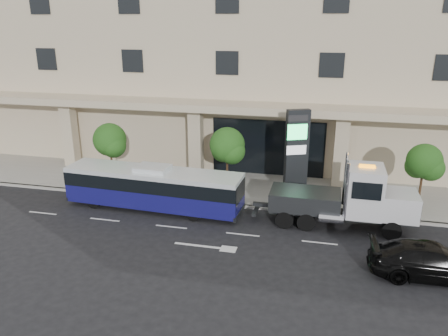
# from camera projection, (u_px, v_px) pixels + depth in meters

# --- Properties ---
(ground) EXTENTS (120.00, 120.00, 0.00)m
(ground) POSITION_uv_depth(u_px,v_px,m) (248.00, 222.00, 24.52)
(ground) COLOR black
(ground) RESTS_ON ground
(sidewalk) EXTENTS (120.00, 6.00, 0.15)m
(sidewalk) POSITION_uv_depth(u_px,v_px,m) (261.00, 189.00, 29.11)
(sidewalk) COLOR gray
(sidewalk) RESTS_ON ground
(curb) EXTENTS (120.00, 0.30, 0.15)m
(curb) POSITION_uv_depth(u_px,v_px,m) (254.00, 207.00, 26.34)
(curb) COLOR gray
(curb) RESTS_ON ground
(convention_center) EXTENTS (60.00, 17.60, 20.00)m
(convention_center) POSITION_uv_depth(u_px,v_px,m) (283.00, 31.00, 35.55)
(convention_center) COLOR #C5B594
(convention_center) RESTS_ON ground
(tree_left) EXTENTS (2.27, 2.20, 4.22)m
(tree_left) POSITION_uv_depth(u_px,v_px,m) (110.00, 142.00, 28.97)
(tree_left) COLOR #422B19
(tree_left) RESTS_ON sidewalk
(tree_mid) EXTENTS (2.28, 2.20, 4.38)m
(tree_mid) POSITION_uv_depth(u_px,v_px,m) (228.00, 147.00, 27.21)
(tree_mid) COLOR #422B19
(tree_mid) RESTS_ON sidewalk
(tree_right) EXTENTS (2.10, 2.00, 4.04)m
(tree_right) POSITION_uv_depth(u_px,v_px,m) (424.00, 164.00, 24.82)
(tree_right) COLOR #422B19
(tree_right) RESTS_ON sidewalk
(city_bus) EXTENTS (10.78, 2.80, 2.70)m
(city_bus) POSITION_uv_depth(u_px,v_px,m) (153.00, 187.00, 25.91)
(city_bus) COLOR black
(city_bus) RESTS_ON ground
(tow_truck) EXTENTS (8.72, 2.27, 3.98)m
(tow_truck) POSITION_uv_depth(u_px,v_px,m) (349.00, 199.00, 23.48)
(tow_truck) COLOR #2D3033
(tow_truck) RESTS_ON ground
(black_sedan) EXTENTS (5.44, 2.48, 1.54)m
(black_sedan) POSITION_uv_depth(u_px,v_px,m) (431.00, 261.00, 19.13)
(black_sedan) COLOR black
(black_sedan) RESTS_ON ground
(signage_pylon) EXTENTS (1.47, 1.01, 5.61)m
(signage_pylon) POSITION_uv_depth(u_px,v_px,m) (296.00, 154.00, 26.76)
(signage_pylon) COLOR black
(signage_pylon) RESTS_ON sidewalk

